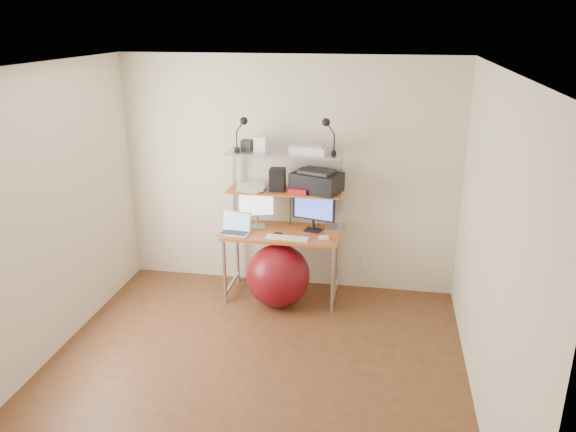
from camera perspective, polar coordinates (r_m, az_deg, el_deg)
name	(u,v)px	position (r m, az deg, el deg)	size (l,w,h in m)	color
room	(248,236)	(4.33, -4.13, -2.02)	(3.60, 3.60, 3.60)	brown
computer_desk	(283,210)	(5.81, -0.48, 0.61)	(1.20, 0.60, 1.57)	#B76C23
wall_outlet	(364,263)	(6.23, 7.76, -4.72)	(0.08, 0.01, 0.12)	silver
monitor_silver	(257,206)	(5.90, -3.22, 1.07)	(0.39, 0.18, 0.44)	#ADAEB2
monitor_black	(314,209)	(5.79, 2.61, 0.69)	(0.45, 0.17, 0.46)	black
laptop	(236,229)	(5.80, -5.31, -1.29)	(0.33, 0.28, 0.27)	silver
keyboard	(287,238)	(5.64, -0.07, -2.24)	(0.43, 0.12, 0.01)	silver
mouse	(324,238)	(5.63, 3.66, -2.23)	(0.10, 0.06, 0.03)	silver
mac_mini	(335,228)	(5.87, 4.84, -1.26)	(0.21, 0.21, 0.04)	silver
phone	(276,235)	(5.73, -1.24, -1.92)	(0.07, 0.14, 0.01)	black
printer	(317,181)	(5.75, 2.94, 3.54)	(0.56, 0.47, 0.23)	black
nas_cube	(278,179)	(5.78, -1.07, 3.73)	(0.16, 0.16, 0.23)	black
red_box	(298,191)	(5.70, 1.04, 2.57)	(0.19, 0.13, 0.05)	red
scanner	(309,149)	(5.65, 2.16, 6.81)	(0.38, 0.27, 0.10)	silver
box_white	(262,144)	(5.74, -2.69, 7.33)	(0.13, 0.11, 0.15)	silver
box_grey	(247,145)	(5.81, -4.21, 7.21)	(0.11, 0.11, 0.11)	#2D2D30
clip_lamp_left	(242,127)	(5.67, -4.67, 9.04)	(0.14, 0.08, 0.36)	black
clip_lamp_right	(328,128)	(5.54, 4.06, 8.88)	(0.15, 0.08, 0.37)	black
exercise_ball	(278,276)	(5.81, -1.01, -6.08)	(0.66, 0.66, 0.66)	maroon
paper_stack	(251,187)	(5.88, -3.78, 2.96)	(0.37, 0.41, 0.03)	white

